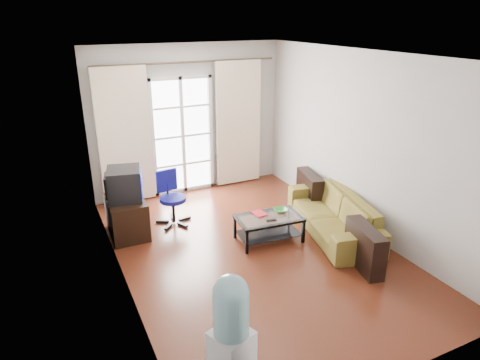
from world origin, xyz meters
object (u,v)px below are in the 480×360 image
coffee_table (269,225)px  water_cooler (231,350)px  sofa (333,214)px  task_chair (173,208)px  tv_stand (127,217)px  crt_tv (123,184)px

coffee_table → water_cooler: bearing=-125.0°
sofa → coffee_table: (-1.02, 0.18, -0.05)m
task_chair → tv_stand: bearing=177.5°
coffee_table → tv_stand: size_ratio=1.26×
sofa → task_chair: bearing=-108.9°
task_chair → water_cooler: water_cooler is taller
sofa → coffee_table: size_ratio=2.16×
tv_stand → crt_tv: 0.53m
task_chair → water_cooler: (-0.65, -3.69, 0.48)m
coffee_table → water_cooler: 3.10m
crt_tv → task_chair: size_ratio=0.70×
water_cooler → crt_tv: bearing=70.9°
tv_stand → sofa: bearing=-23.3°
coffee_table → task_chair: bearing=133.1°
task_chair → water_cooler: size_ratio=0.62×
coffee_table → tv_stand: bearing=149.2°
tv_stand → water_cooler: 3.64m
tv_stand → water_cooler: bearing=-87.8°
crt_tv → water_cooler: 3.63m
sofa → task_chair: size_ratio=2.50×
sofa → water_cooler: size_ratio=1.54×
tv_stand → crt_tv: size_ratio=1.31×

